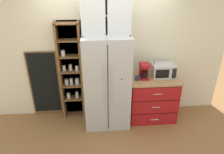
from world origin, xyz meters
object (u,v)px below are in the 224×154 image
at_px(coffee_maker, 144,71).
at_px(mug_navy, 137,78).
at_px(microwave, 163,70).
at_px(bottle_green, 153,70).
at_px(chalkboard_menu, 45,84).
at_px(refrigerator, 107,81).

relative_size(coffee_maker, mug_navy, 2.79).
relative_size(microwave, mug_navy, 3.96).
height_order(coffee_maker, bottle_green, coffee_maker).
distance_m(coffee_maker, chalkboard_menu, 2.04).
xyz_separation_m(refrigerator, bottle_green, (0.93, 0.15, 0.15)).
bearing_deg(mug_navy, microwave, 13.36).
distance_m(refrigerator, bottle_green, 0.95).
xyz_separation_m(mug_navy, bottle_green, (0.36, 0.17, 0.08)).
distance_m(microwave, mug_navy, 0.56).
bearing_deg(mug_navy, chalkboard_menu, 168.81).
distance_m(coffee_maker, bottle_green, 0.22).
height_order(refrigerator, bottle_green, refrigerator).
distance_m(microwave, bottle_green, 0.19).
bearing_deg(coffee_maker, chalkboard_menu, 172.03).
relative_size(microwave, bottle_green, 1.49).
xyz_separation_m(microwave, chalkboard_menu, (-2.37, 0.24, -0.34)).
bearing_deg(coffee_maker, refrigerator, -175.45).
height_order(refrigerator, chalkboard_menu, refrigerator).
bearing_deg(refrigerator, mug_navy, -2.71).
xyz_separation_m(bottle_green, chalkboard_menu, (-2.19, 0.19, -0.34)).
relative_size(refrigerator, coffee_maker, 5.83).
height_order(microwave, mug_navy, microwave).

